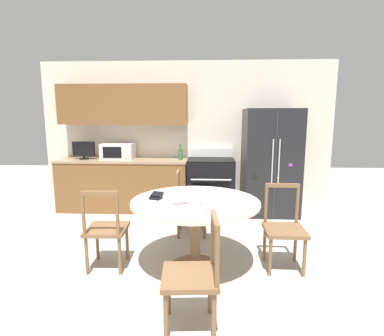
{
  "coord_description": "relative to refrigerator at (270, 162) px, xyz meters",
  "views": [
    {
      "loc": [
        0.37,
        -2.82,
        1.63
      ],
      "look_at": [
        0.18,
        1.15,
        0.95
      ],
      "focal_mm": 28.0,
      "sensor_mm": 36.0,
      "label": 1
    }
  ],
  "objects": [
    {
      "name": "ground_plane",
      "position": [
        -1.45,
        -2.21,
        -0.88
      ],
      "size": [
        14.0,
        14.0,
        0.0
      ],
      "primitive_type": "plane",
      "color": "#B2ADA3"
    },
    {
      "name": "back_wall",
      "position": [
        -1.75,
        0.37,
        0.57
      ],
      "size": [
        5.2,
        0.44,
        2.6
      ],
      "color": "silver",
      "rests_on": "ground_plane"
    },
    {
      "name": "kitchen_counter",
      "position": [
        -2.53,
        0.08,
        -0.43
      ],
      "size": [
        2.25,
        0.64,
        0.9
      ],
      "color": "brown",
      "rests_on": "ground_plane"
    },
    {
      "name": "refrigerator",
      "position": [
        0.0,
        0.0,
        0.0
      ],
      "size": [
        0.9,
        0.76,
        1.76
      ],
      "color": "black",
      "rests_on": "ground_plane"
    },
    {
      "name": "oven_range",
      "position": [
        -1.0,
        0.05,
        -0.41
      ],
      "size": [
        0.79,
        0.68,
        1.08
      ],
      "color": "black",
      "rests_on": "ground_plane"
    },
    {
      "name": "microwave",
      "position": [
        -2.63,
        0.13,
        0.15
      ],
      "size": [
        0.55,
        0.37,
        0.27
      ],
      "color": "white",
      "rests_on": "kitchen_counter"
    },
    {
      "name": "countertop_tv",
      "position": [
        -3.21,
        0.05,
        0.19
      ],
      "size": [
        0.38,
        0.16,
        0.31
      ],
      "color": "black",
      "rests_on": "kitchen_counter"
    },
    {
      "name": "counter_bottle",
      "position": [
        -1.52,
        0.07,
        0.12
      ],
      "size": [
        0.07,
        0.07,
        0.26
      ],
      "color": "#2D6B38",
      "rests_on": "kitchen_counter"
    },
    {
      "name": "dining_table",
      "position": [
        -1.19,
        -1.98,
        -0.25
      ],
      "size": [
        1.36,
        1.36,
        0.76
      ],
      "color": "beige",
      "rests_on": "ground_plane"
    },
    {
      "name": "dining_chair_left",
      "position": [
        -2.15,
        -2.03,
        -0.45
      ],
      "size": [
        0.44,
        0.44,
        0.9
      ],
      "rotation": [
        0.0,
        0.0,
        6.32
      ],
      "color": "brown",
      "rests_on": "ground_plane"
    },
    {
      "name": "dining_chair_near",
      "position": [
        -1.17,
        -2.93,
        -0.45
      ],
      "size": [
        0.45,
        0.45,
        0.9
      ],
      "rotation": [
        0.0,
        0.0,
        1.64
      ],
      "color": "brown",
      "rests_on": "ground_plane"
    },
    {
      "name": "dining_chair_far",
      "position": [
        -1.3,
        -1.02,
        -0.45
      ],
      "size": [
        0.43,
        0.43,
        0.9
      ],
      "rotation": [
        0.0,
        0.0,
        4.75
      ],
      "color": "brown",
      "rests_on": "ground_plane"
    },
    {
      "name": "dining_chair_right",
      "position": [
        -0.23,
        -1.91,
        -0.45
      ],
      "size": [
        0.43,
        0.43,
        0.9
      ],
      "rotation": [
        0.0,
        0.0,
        3.12
      ],
      "color": "brown",
      "rests_on": "ground_plane"
    },
    {
      "name": "candle_glass",
      "position": [
        -0.91,
        -1.78,
        -0.08
      ],
      "size": [
        0.08,
        0.08,
        0.09
      ],
      "color": "silver",
      "rests_on": "dining_table"
    },
    {
      "name": "folded_napkin",
      "position": [
        -1.33,
        -2.12,
        -0.1
      ],
      "size": [
        0.18,
        0.14,
        0.05
      ],
      "color": "pink",
      "rests_on": "dining_table"
    },
    {
      "name": "wallet",
      "position": [
        -1.61,
        -1.93,
        -0.1
      ],
      "size": [
        0.15,
        0.16,
        0.07
      ],
      "color": "black",
      "rests_on": "dining_table"
    },
    {
      "name": "mail_stack",
      "position": [
        -1.01,
        -2.16,
        -0.11
      ],
      "size": [
        0.29,
        0.35,
        0.02
      ],
      "color": "white",
      "rests_on": "dining_table"
    }
  ]
}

